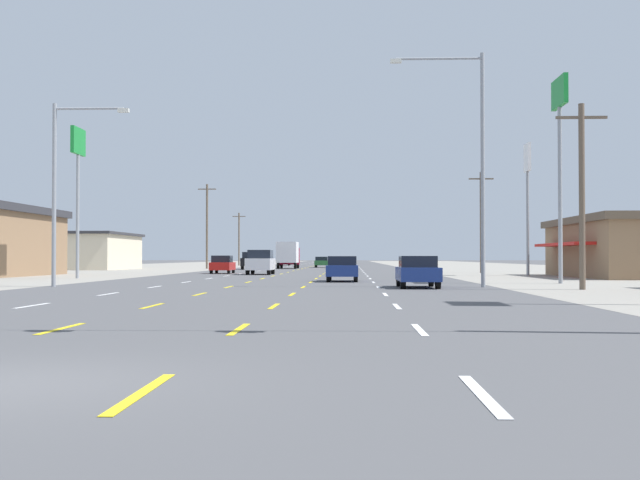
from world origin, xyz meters
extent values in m
plane|color=#4C4C4F|center=(0.00, 66.00, 0.00)|extent=(572.00, 572.00, 0.00)
cube|color=gray|center=(-24.75, 66.00, 0.00)|extent=(28.00, 440.00, 0.01)
cube|color=gray|center=(24.75, 66.00, 0.00)|extent=(28.00, 440.00, 0.01)
cube|color=white|center=(-5.25, 14.50, 0.01)|extent=(0.14, 2.60, 0.01)
cube|color=white|center=(-5.25, 22.00, 0.01)|extent=(0.14, 2.60, 0.01)
cube|color=white|center=(-5.25, 29.50, 0.01)|extent=(0.14, 2.60, 0.01)
cube|color=white|center=(-5.25, 37.00, 0.01)|extent=(0.14, 2.60, 0.01)
cube|color=white|center=(-5.25, 44.50, 0.01)|extent=(0.14, 2.60, 0.01)
cube|color=white|center=(-5.25, 52.00, 0.01)|extent=(0.14, 2.60, 0.01)
cube|color=white|center=(-5.25, 59.50, 0.01)|extent=(0.14, 2.60, 0.01)
cube|color=white|center=(-5.25, 67.00, 0.01)|extent=(0.14, 2.60, 0.01)
cube|color=white|center=(-5.25, 74.50, 0.01)|extent=(0.14, 2.60, 0.01)
cube|color=white|center=(-5.25, 82.00, 0.01)|extent=(0.14, 2.60, 0.01)
cube|color=white|center=(-5.25, 89.50, 0.01)|extent=(0.14, 2.60, 0.01)
cube|color=white|center=(-5.25, 97.00, 0.01)|extent=(0.14, 2.60, 0.01)
cube|color=white|center=(-5.25, 104.50, 0.01)|extent=(0.14, 2.60, 0.01)
cube|color=white|center=(-5.25, 112.00, 0.01)|extent=(0.14, 2.60, 0.01)
cube|color=white|center=(-5.25, 119.50, 0.01)|extent=(0.14, 2.60, 0.01)
cube|color=white|center=(-5.25, 127.00, 0.01)|extent=(0.14, 2.60, 0.01)
cube|color=white|center=(-5.25, 134.50, 0.01)|extent=(0.14, 2.60, 0.01)
cube|color=white|center=(-5.25, 142.00, 0.01)|extent=(0.14, 2.60, 0.01)
cube|color=white|center=(-5.25, 149.50, 0.01)|extent=(0.14, 2.60, 0.01)
cube|color=white|center=(-5.25, 157.00, 0.01)|extent=(0.14, 2.60, 0.01)
cube|color=white|center=(-5.25, 164.50, 0.01)|extent=(0.14, 2.60, 0.01)
cube|color=white|center=(-5.25, 172.00, 0.01)|extent=(0.14, 2.60, 0.01)
cube|color=white|center=(-5.25, 179.50, 0.01)|extent=(0.14, 2.60, 0.01)
cube|color=white|center=(-5.25, 187.00, 0.01)|extent=(0.14, 2.60, 0.01)
cube|color=white|center=(-5.25, 194.50, 0.01)|extent=(0.14, 2.60, 0.01)
cube|color=white|center=(-5.25, 202.00, 0.01)|extent=(0.14, 2.60, 0.01)
cube|color=white|center=(-5.25, 209.50, 0.01)|extent=(0.14, 2.60, 0.01)
cube|color=white|center=(-5.25, 217.00, 0.01)|extent=(0.14, 2.60, 0.01)
cube|color=yellow|center=(-1.75, 7.00, 0.01)|extent=(0.14, 2.60, 0.01)
cube|color=yellow|center=(-1.75, 14.50, 0.01)|extent=(0.14, 2.60, 0.01)
cube|color=yellow|center=(-1.75, 22.00, 0.01)|extent=(0.14, 2.60, 0.01)
cube|color=yellow|center=(-1.75, 29.50, 0.01)|extent=(0.14, 2.60, 0.01)
cube|color=yellow|center=(-1.75, 37.00, 0.01)|extent=(0.14, 2.60, 0.01)
cube|color=yellow|center=(-1.75, 44.50, 0.01)|extent=(0.14, 2.60, 0.01)
cube|color=yellow|center=(-1.75, 52.00, 0.01)|extent=(0.14, 2.60, 0.01)
cube|color=yellow|center=(-1.75, 59.50, 0.01)|extent=(0.14, 2.60, 0.01)
cube|color=yellow|center=(-1.75, 67.00, 0.01)|extent=(0.14, 2.60, 0.01)
cube|color=yellow|center=(-1.75, 74.50, 0.01)|extent=(0.14, 2.60, 0.01)
cube|color=yellow|center=(-1.75, 82.00, 0.01)|extent=(0.14, 2.60, 0.01)
cube|color=yellow|center=(-1.75, 89.50, 0.01)|extent=(0.14, 2.60, 0.01)
cube|color=yellow|center=(-1.75, 97.00, 0.01)|extent=(0.14, 2.60, 0.01)
cube|color=yellow|center=(-1.75, 104.50, 0.01)|extent=(0.14, 2.60, 0.01)
cube|color=yellow|center=(-1.75, 112.00, 0.01)|extent=(0.14, 2.60, 0.01)
cube|color=yellow|center=(-1.75, 119.50, 0.01)|extent=(0.14, 2.60, 0.01)
cube|color=yellow|center=(-1.75, 127.00, 0.01)|extent=(0.14, 2.60, 0.01)
cube|color=yellow|center=(-1.75, 134.50, 0.01)|extent=(0.14, 2.60, 0.01)
cube|color=yellow|center=(-1.75, 142.00, 0.01)|extent=(0.14, 2.60, 0.01)
cube|color=yellow|center=(-1.75, 149.50, 0.01)|extent=(0.14, 2.60, 0.01)
cube|color=yellow|center=(-1.75, 157.00, 0.01)|extent=(0.14, 2.60, 0.01)
cube|color=yellow|center=(-1.75, 164.50, 0.01)|extent=(0.14, 2.60, 0.01)
cube|color=yellow|center=(-1.75, 172.00, 0.01)|extent=(0.14, 2.60, 0.01)
cube|color=yellow|center=(-1.75, 179.50, 0.01)|extent=(0.14, 2.60, 0.01)
cube|color=yellow|center=(-1.75, 187.00, 0.01)|extent=(0.14, 2.60, 0.01)
cube|color=yellow|center=(-1.75, 194.50, 0.01)|extent=(0.14, 2.60, 0.01)
cube|color=yellow|center=(-1.75, 202.00, 0.01)|extent=(0.14, 2.60, 0.01)
cube|color=yellow|center=(-1.75, 209.50, 0.01)|extent=(0.14, 2.60, 0.01)
cube|color=yellow|center=(-1.75, 217.00, 0.01)|extent=(0.14, 2.60, 0.01)
cube|color=yellow|center=(1.75, -0.50, 0.01)|extent=(0.14, 2.60, 0.01)
cube|color=yellow|center=(1.75, 7.00, 0.01)|extent=(0.14, 2.60, 0.01)
cube|color=yellow|center=(1.75, 14.50, 0.01)|extent=(0.14, 2.60, 0.01)
cube|color=yellow|center=(1.75, 22.00, 0.01)|extent=(0.14, 2.60, 0.01)
cube|color=yellow|center=(1.75, 29.50, 0.01)|extent=(0.14, 2.60, 0.01)
cube|color=yellow|center=(1.75, 37.00, 0.01)|extent=(0.14, 2.60, 0.01)
cube|color=yellow|center=(1.75, 44.50, 0.01)|extent=(0.14, 2.60, 0.01)
cube|color=yellow|center=(1.75, 52.00, 0.01)|extent=(0.14, 2.60, 0.01)
cube|color=yellow|center=(1.75, 59.50, 0.01)|extent=(0.14, 2.60, 0.01)
cube|color=yellow|center=(1.75, 67.00, 0.01)|extent=(0.14, 2.60, 0.01)
cube|color=yellow|center=(1.75, 74.50, 0.01)|extent=(0.14, 2.60, 0.01)
cube|color=yellow|center=(1.75, 82.00, 0.01)|extent=(0.14, 2.60, 0.01)
cube|color=yellow|center=(1.75, 89.50, 0.01)|extent=(0.14, 2.60, 0.01)
cube|color=yellow|center=(1.75, 97.00, 0.01)|extent=(0.14, 2.60, 0.01)
cube|color=yellow|center=(1.75, 104.50, 0.01)|extent=(0.14, 2.60, 0.01)
cube|color=yellow|center=(1.75, 112.00, 0.01)|extent=(0.14, 2.60, 0.01)
cube|color=yellow|center=(1.75, 119.50, 0.01)|extent=(0.14, 2.60, 0.01)
cube|color=yellow|center=(1.75, 127.00, 0.01)|extent=(0.14, 2.60, 0.01)
cube|color=yellow|center=(1.75, 134.50, 0.01)|extent=(0.14, 2.60, 0.01)
cube|color=yellow|center=(1.75, 142.00, 0.01)|extent=(0.14, 2.60, 0.01)
cube|color=yellow|center=(1.75, 149.50, 0.01)|extent=(0.14, 2.60, 0.01)
cube|color=yellow|center=(1.75, 157.00, 0.01)|extent=(0.14, 2.60, 0.01)
cube|color=yellow|center=(1.75, 164.50, 0.01)|extent=(0.14, 2.60, 0.01)
cube|color=yellow|center=(1.75, 172.00, 0.01)|extent=(0.14, 2.60, 0.01)
cube|color=yellow|center=(1.75, 179.50, 0.01)|extent=(0.14, 2.60, 0.01)
cube|color=yellow|center=(1.75, 187.00, 0.01)|extent=(0.14, 2.60, 0.01)
cube|color=yellow|center=(1.75, 194.50, 0.01)|extent=(0.14, 2.60, 0.01)
cube|color=yellow|center=(1.75, 202.00, 0.01)|extent=(0.14, 2.60, 0.01)
cube|color=yellow|center=(1.75, 209.50, 0.01)|extent=(0.14, 2.60, 0.01)
cube|color=yellow|center=(1.75, 217.00, 0.01)|extent=(0.14, 2.60, 0.01)
cube|color=white|center=(5.25, -0.50, 0.01)|extent=(0.14, 2.60, 0.01)
cube|color=white|center=(5.25, 7.00, 0.01)|extent=(0.14, 2.60, 0.01)
cube|color=white|center=(5.25, 14.50, 0.01)|extent=(0.14, 2.60, 0.01)
cube|color=white|center=(5.25, 22.00, 0.01)|extent=(0.14, 2.60, 0.01)
cube|color=white|center=(5.25, 29.50, 0.01)|extent=(0.14, 2.60, 0.01)
cube|color=white|center=(5.25, 37.00, 0.01)|extent=(0.14, 2.60, 0.01)
cube|color=white|center=(5.25, 44.50, 0.01)|extent=(0.14, 2.60, 0.01)
cube|color=white|center=(5.25, 52.00, 0.01)|extent=(0.14, 2.60, 0.01)
cube|color=white|center=(5.25, 59.50, 0.01)|extent=(0.14, 2.60, 0.01)
cube|color=white|center=(5.25, 67.00, 0.01)|extent=(0.14, 2.60, 0.01)
cube|color=white|center=(5.25, 74.50, 0.01)|extent=(0.14, 2.60, 0.01)
cube|color=white|center=(5.25, 82.00, 0.01)|extent=(0.14, 2.60, 0.01)
cube|color=white|center=(5.25, 89.50, 0.01)|extent=(0.14, 2.60, 0.01)
cube|color=white|center=(5.25, 97.00, 0.01)|extent=(0.14, 2.60, 0.01)
cube|color=white|center=(5.25, 104.50, 0.01)|extent=(0.14, 2.60, 0.01)
cube|color=white|center=(5.25, 112.00, 0.01)|extent=(0.14, 2.60, 0.01)
cube|color=white|center=(5.25, 119.50, 0.01)|extent=(0.14, 2.60, 0.01)
cube|color=white|center=(5.25, 127.00, 0.01)|extent=(0.14, 2.60, 0.01)
cube|color=white|center=(5.25, 134.50, 0.01)|extent=(0.14, 2.60, 0.01)
cube|color=white|center=(5.25, 142.00, 0.01)|extent=(0.14, 2.60, 0.01)
cube|color=white|center=(5.25, 149.50, 0.01)|extent=(0.14, 2.60, 0.01)
cube|color=white|center=(5.25, 157.00, 0.01)|extent=(0.14, 2.60, 0.01)
cube|color=white|center=(5.25, 164.50, 0.01)|extent=(0.14, 2.60, 0.01)
cube|color=white|center=(5.25, 172.00, 0.01)|extent=(0.14, 2.60, 0.01)
cube|color=white|center=(5.25, 179.50, 0.01)|extent=(0.14, 2.60, 0.01)
cube|color=white|center=(5.25, 187.00, 0.01)|extent=(0.14, 2.60, 0.01)
cube|color=white|center=(5.25, 194.50, 0.01)|extent=(0.14, 2.60, 0.01)
cube|color=white|center=(5.25, 202.00, 0.01)|extent=(0.14, 2.60, 0.01)
cube|color=white|center=(5.25, 209.50, 0.01)|extent=(0.14, 2.60, 0.01)
cube|color=white|center=(5.25, 217.00, 0.01)|extent=(0.14, 2.60, 0.01)
cube|color=navy|center=(7.05, 29.15, 0.63)|extent=(1.80, 4.50, 0.62)
cube|color=black|center=(7.05, 29.05, 1.20)|extent=(1.62, 2.10, 0.52)
cylinder|color=black|center=(6.28, 30.70, 0.32)|extent=(0.22, 0.64, 0.64)
cylinder|color=black|center=(7.82, 30.70, 0.32)|extent=(0.22, 0.64, 0.64)
cylinder|color=black|center=(6.28, 27.60, 0.32)|extent=(0.22, 0.64, 0.64)
cylinder|color=black|center=(7.82, 27.60, 0.32)|extent=(0.22, 0.64, 0.64)
cube|color=navy|center=(3.50, 38.74, 0.63)|extent=(1.80, 4.50, 0.62)
cube|color=black|center=(3.50, 38.64, 1.20)|extent=(1.62, 2.10, 0.52)
cylinder|color=black|center=(2.73, 40.29, 0.32)|extent=(0.22, 0.64, 0.64)
cylinder|color=black|center=(4.27, 40.29, 0.32)|extent=(0.22, 0.64, 0.64)
cylinder|color=black|center=(2.73, 37.19, 0.32)|extent=(0.22, 0.64, 0.64)
cylinder|color=black|center=(4.27, 37.19, 0.32)|extent=(0.22, 0.64, 0.64)
cube|color=silver|center=(-3.27, 57.49, 0.84)|extent=(1.98, 4.90, 0.92)
cube|color=black|center=(-3.27, 57.44, 1.64)|extent=(1.82, 2.70, 0.68)
cylinder|color=black|center=(-4.11, 59.19, 0.38)|extent=(0.26, 0.76, 0.76)
cylinder|color=black|center=(-2.43, 59.19, 0.38)|extent=(0.26, 0.76, 0.76)
cylinder|color=black|center=(-4.11, 55.79, 0.38)|extent=(0.26, 0.76, 0.76)
cylinder|color=black|center=(-2.43, 55.79, 0.38)|extent=(0.26, 0.76, 0.76)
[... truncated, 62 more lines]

